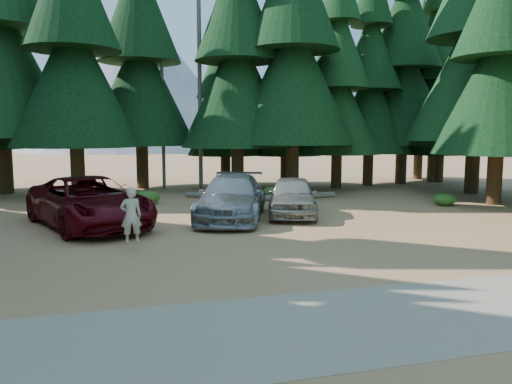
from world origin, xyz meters
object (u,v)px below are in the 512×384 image
(log_mid, at_px, (219,196))
(frisbee_player, at_px, (131,215))
(red_pickup, at_px, (89,202))
(silver_minivan_right, at_px, (292,196))
(silver_minivan_center, at_px, (232,198))
(log_left, at_px, (79,201))
(log_right, at_px, (295,196))

(log_mid, bearing_deg, frisbee_player, -77.49)
(red_pickup, xyz_separation_m, frisbee_player, (1.39, -4.01, 0.10))
(silver_minivan_right, height_order, log_mid, silver_minivan_right)
(silver_minivan_center, relative_size, silver_minivan_right, 1.25)
(silver_minivan_center, bearing_deg, log_left, 154.79)
(frisbee_player, xyz_separation_m, log_left, (-2.18, 10.19, -0.86))
(log_right, bearing_deg, frisbee_player, -141.35)
(silver_minivan_center, height_order, silver_minivan_right, silver_minivan_center)
(red_pickup, bearing_deg, log_right, 5.21)
(silver_minivan_right, height_order, log_right, silver_minivan_right)
(silver_minivan_center, height_order, log_mid, silver_minivan_center)
(frisbee_player, bearing_deg, log_mid, -119.86)
(log_mid, height_order, log_right, log_mid)
(red_pickup, height_order, silver_minivan_center, red_pickup)
(red_pickup, xyz_separation_m, log_left, (-0.80, 6.18, -0.75))
(silver_minivan_right, distance_m, log_mid, 6.13)
(silver_minivan_right, relative_size, frisbee_player, 2.27)
(frisbee_player, height_order, log_left, frisbee_player)
(log_left, bearing_deg, silver_minivan_center, -80.55)
(red_pickup, distance_m, log_right, 10.87)
(frisbee_player, height_order, log_right, frisbee_player)
(log_mid, bearing_deg, log_right, 18.57)
(silver_minivan_right, distance_m, log_right, 4.95)
(silver_minivan_right, xyz_separation_m, frisbee_player, (-6.49, -4.41, 0.21))
(silver_minivan_center, relative_size, log_mid, 1.59)
(silver_minivan_center, bearing_deg, log_mid, 103.48)
(silver_minivan_center, distance_m, log_left, 8.59)
(log_left, bearing_deg, red_pickup, -118.60)
(log_mid, bearing_deg, silver_minivan_right, -34.83)
(silver_minivan_right, bearing_deg, silver_minivan_center, -156.32)
(red_pickup, xyz_separation_m, log_mid, (5.92, 6.18, -0.75))
(silver_minivan_right, xyz_separation_m, log_right, (1.76, 4.58, -0.65))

